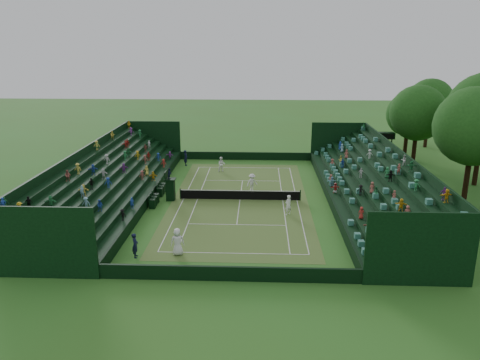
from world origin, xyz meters
The scene contains 19 objects.
ground centered at (0.00, 0.00, 0.00)m, with size 160.00×160.00×0.00m, color #376820.
court_surface centered at (0.00, 0.00, 0.01)m, with size 12.97×26.77×0.01m, color #337C29.
perimeter_wall_north centered at (0.00, 15.88, 0.50)m, with size 17.17×0.20×1.00m, color black.
perimeter_wall_south centered at (0.00, -15.88, 0.50)m, with size 17.17×0.20×1.00m, color black.
perimeter_wall_east centered at (8.48, 0.00, 0.50)m, with size 0.20×31.77×1.00m, color black.
perimeter_wall_west centered at (-8.48, 0.00, 0.50)m, with size 0.20×31.77×1.00m, color black.
north_grandstand centered at (12.66, 0.00, 1.55)m, with size 6.60×32.00×4.90m.
south_grandstand centered at (-12.66, 0.00, 1.55)m, with size 6.60×32.00×4.90m.
tennis_net centered at (0.00, 0.00, 0.53)m, with size 11.67×0.10×1.06m.
scoreboard_tower centered at (17.75, 16.00, 3.14)m, with size 2.00×1.00×3.70m.
tree_row centered at (22.93, 8.96, 6.89)m, with size 11.84×36.15×11.78m.
umpire_chair centered at (-6.67, -0.36, 1.36)m, with size 1.01×1.01×3.19m.
courtside_chairs centered at (-7.95, -0.20, 0.47)m, with size 0.57×5.53×1.23m.
player_near_west centered at (-3.94, -12.26, 1.01)m, with size 0.98×0.64×2.01m, color white.
player_near_east centered at (4.41, -3.84, 0.92)m, with size 0.67×0.44×1.83m, color white.
player_far_west centered at (-2.59, 10.02, 0.89)m, with size 0.86×0.67×1.78m, color white.
player_far_east centered at (1.11, 2.71, 0.93)m, with size 1.20×0.69×1.86m, color white.
line_judge_north centered at (-7.21, 12.68, 0.96)m, with size 0.70×0.46×1.93m, color black.
line_judge_south centered at (-6.87, -12.75, 0.90)m, with size 0.66×0.43×1.81m, color black.
Camera 1 is at (1.82, -42.66, 14.75)m, focal length 35.00 mm.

